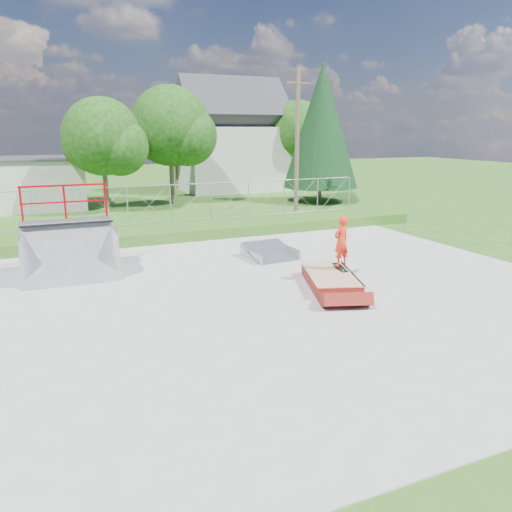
# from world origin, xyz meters

# --- Properties ---
(ground) EXTENTS (120.00, 120.00, 0.00)m
(ground) POSITION_xyz_m (0.00, 0.00, 0.00)
(ground) COLOR #2E5819
(ground) RESTS_ON ground
(concrete_pad) EXTENTS (20.00, 16.00, 0.04)m
(concrete_pad) POSITION_xyz_m (0.00, 0.00, 0.02)
(concrete_pad) COLOR #9B9B98
(concrete_pad) RESTS_ON ground
(grass_berm) EXTENTS (24.00, 3.00, 0.50)m
(grass_berm) POSITION_xyz_m (0.00, 9.50, 0.25)
(grass_berm) COLOR #2E5819
(grass_berm) RESTS_ON ground
(grind_box) EXTENTS (2.25, 3.15, 0.42)m
(grind_box) POSITION_xyz_m (2.45, 0.21, 0.21)
(grind_box) COLOR maroon
(grind_box) RESTS_ON concrete_pad
(quarter_pipe) EXTENTS (3.01, 2.56, 2.96)m
(quarter_pipe) POSITION_xyz_m (-4.90, 4.54, 1.48)
(quarter_pipe) COLOR gray
(quarter_pipe) RESTS_ON concrete_pad
(flat_bank_ramp) EXTENTS (1.80, 1.91, 0.52)m
(flat_bank_ramp) POSITION_xyz_m (2.21, 4.11, 0.26)
(flat_bank_ramp) COLOR gray
(flat_bank_ramp) RESTS_ON concrete_pad
(skateboard) EXTENTS (0.32, 0.82, 0.13)m
(skateboard) POSITION_xyz_m (2.99, 0.51, 0.47)
(skateboard) COLOR black
(skateboard) RESTS_ON grind_box
(skater) EXTENTS (0.67, 0.53, 1.62)m
(skater) POSITION_xyz_m (2.99, 0.51, 1.28)
(skater) COLOR red
(skater) RESTS_ON grind_box
(chain_link_fence) EXTENTS (20.00, 0.06, 1.80)m
(chain_link_fence) POSITION_xyz_m (0.00, 10.50, 1.40)
(chain_link_fence) COLOR #999DA1
(chain_link_fence) RESTS_ON grass_berm
(gable_house) EXTENTS (8.40, 6.08, 8.94)m
(gable_house) POSITION_xyz_m (9.00, 26.00, 3.84)
(gable_house) COLOR beige
(gable_house) RESTS_ON ground
(utility_pole) EXTENTS (0.24, 0.24, 8.00)m
(utility_pole) POSITION_xyz_m (7.50, 12.00, 4.00)
(utility_pole) COLOR brown
(utility_pole) RESTS_ON ground
(tree_left_near) EXTENTS (4.76, 4.48, 6.65)m
(tree_left_near) POSITION_xyz_m (-1.75, 17.83, 4.24)
(tree_left_near) COLOR brown
(tree_left_near) RESTS_ON ground
(tree_center) EXTENTS (5.44, 5.12, 7.60)m
(tree_center) POSITION_xyz_m (2.78, 19.81, 4.85)
(tree_center) COLOR brown
(tree_center) RESTS_ON ground
(tree_right_far) EXTENTS (5.10, 4.80, 7.12)m
(tree_right_far) POSITION_xyz_m (14.27, 23.82, 4.54)
(tree_right_far) COLOR brown
(tree_right_far) RESTS_ON ground
(tree_back_mid) EXTENTS (4.08, 3.84, 5.70)m
(tree_back_mid) POSITION_xyz_m (5.21, 27.86, 3.63)
(tree_back_mid) COLOR brown
(tree_back_mid) RESTS_ON ground
(conifer_tree) EXTENTS (5.04, 5.04, 9.10)m
(conifer_tree) POSITION_xyz_m (12.00, 17.00, 5.05)
(conifer_tree) COLOR brown
(conifer_tree) RESTS_ON ground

